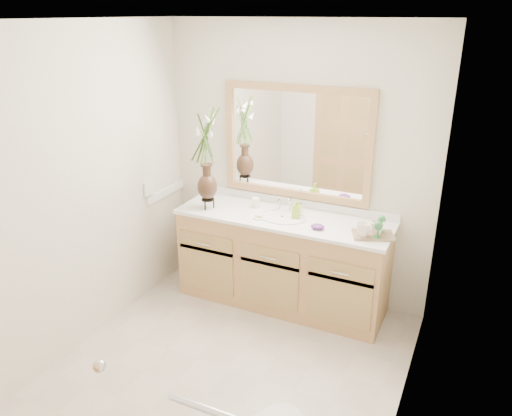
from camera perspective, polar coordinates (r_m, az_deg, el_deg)
The scene contains 22 objects.
floor at distance 3.85m, azimuth -3.20°, elevation -17.86°, with size 2.60×2.60×0.00m, color beige.
ceiling at distance 2.97m, azimuth -4.22°, elevation 20.71°, with size 2.40×2.60×0.02m, color white.
wall_back at distance 4.34m, azimuth 4.65°, elevation 4.87°, with size 2.40×0.02×2.40m, color white.
wall_front at distance 2.31m, azimuth -19.68°, elevation -12.41°, with size 2.40×0.02×2.40m, color white.
wall_left at distance 3.91m, azimuth -19.26°, elevation 1.82°, with size 0.02×2.60×2.40m, color white.
wall_right at distance 2.89m, azimuth 17.82°, elevation -5.01°, with size 0.02×2.60×2.40m, color white.
vanity at distance 4.40m, azimuth 3.00°, elevation -6.15°, with size 1.80×0.55×0.80m.
counter at distance 4.22m, azimuth 3.11°, elevation -1.15°, with size 1.84×0.57×0.03m, color white.
sink at distance 4.22m, azimuth 3.00°, elevation -1.72°, with size 0.38×0.34×0.23m.
mirror at distance 4.27m, azimuth 4.62°, elevation 7.43°, with size 1.32×0.04×0.97m.
switch_plate at distance 4.52m, azimuth -12.16°, elevation 2.18°, with size 0.02×0.12×0.12m, color white.
door at distance 2.62m, azimuth -23.75°, elevation -13.91°, with size 0.80×0.03×2.00m, color tan.
flower_vase at distance 4.23m, azimuth -5.77°, elevation 7.10°, with size 0.20×0.20×0.83m.
tumbler at distance 4.39m, azimuth -0.07°, elevation 0.62°, with size 0.07×0.07×0.09m, color white.
soap_dish at distance 4.16m, azimuth 0.36°, elevation -1.06°, with size 0.10×0.10×0.03m.
soap_bottle at distance 4.18m, azimuth 4.65°, elevation -0.14°, with size 0.06×0.06×0.14m, color #95D030.
purple_dish at distance 3.99m, azimuth 7.07°, elevation -2.12°, with size 0.11×0.09×0.04m, color #5D2674.
tray at distance 3.95m, azimuth 13.24°, elevation -3.02°, with size 0.31×0.21×0.02m, color brown.
mug_left at distance 3.87m, azimuth 12.13°, elevation -2.38°, with size 0.11×0.11×0.11m, color white.
mug_right at distance 3.94m, azimuth 13.69°, elevation -2.14°, with size 0.11×0.10×0.11m, color white.
goblet_front at distance 3.86m, azimuth 13.81°, elevation -2.07°, with size 0.06×0.06×0.13m.
goblet_back at distance 3.97m, azimuth 14.19°, elevation -1.44°, with size 0.06×0.06×0.13m.
Camera 1 is at (1.45, -2.60, 2.44)m, focal length 35.00 mm.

